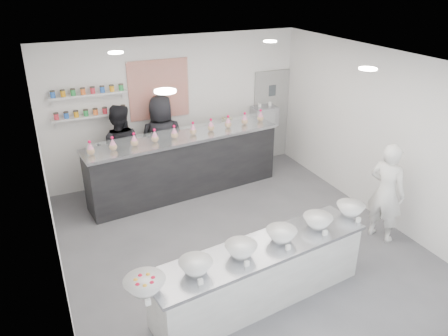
# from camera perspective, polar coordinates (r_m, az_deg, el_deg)

# --- Properties ---
(floor) EXTENTS (6.00, 6.00, 0.00)m
(floor) POSITION_cam_1_polar(r_m,az_deg,el_deg) (7.44, 1.75, -9.66)
(floor) COLOR #515156
(floor) RESTS_ON ground
(ceiling) EXTENTS (6.00, 6.00, 0.00)m
(ceiling) POSITION_cam_1_polar(r_m,az_deg,el_deg) (6.26, 2.11, 13.64)
(ceiling) COLOR white
(ceiling) RESTS_ON floor
(back_wall) EXTENTS (5.50, 0.00, 5.50)m
(back_wall) POSITION_cam_1_polar(r_m,az_deg,el_deg) (9.33, -6.30, 7.74)
(back_wall) COLOR white
(back_wall) RESTS_ON floor
(left_wall) EXTENTS (0.00, 6.00, 6.00)m
(left_wall) POSITION_cam_1_polar(r_m,az_deg,el_deg) (6.13, -21.90, -3.38)
(left_wall) COLOR white
(left_wall) RESTS_ON floor
(right_wall) EXTENTS (0.00, 6.00, 6.00)m
(right_wall) POSITION_cam_1_polar(r_m,az_deg,el_deg) (8.23, 19.43, 4.10)
(right_wall) COLOR white
(right_wall) RESTS_ON floor
(back_door) EXTENTS (0.88, 0.04, 2.10)m
(back_door) POSITION_cam_1_polar(r_m,az_deg,el_deg) (10.35, 6.11, 6.84)
(back_door) COLOR gray
(back_door) RESTS_ON floor
(pattern_panel) EXTENTS (1.25, 0.03, 1.20)m
(pattern_panel) POSITION_cam_1_polar(r_m,az_deg,el_deg) (9.09, -8.50, 10.11)
(pattern_panel) COLOR #B31E05
(pattern_panel) RESTS_ON back_wall
(jar_shelf_lower) EXTENTS (1.45, 0.22, 0.04)m
(jar_shelf_lower) POSITION_cam_1_polar(r_m,az_deg,el_deg) (8.85, -16.98, 6.53)
(jar_shelf_lower) COLOR silver
(jar_shelf_lower) RESTS_ON back_wall
(jar_shelf_upper) EXTENTS (1.45, 0.22, 0.04)m
(jar_shelf_upper) POSITION_cam_1_polar(r_m,az_deg,el_deg) (8.74, -17.32, 9.15)
(jar_shelf_upper) COLOR silver
(jar_shelf_upper) RESTS_ON back_wall
(preserve_jars) EXTENTS (1.45, 0.10, 0.56)m
(preserve_jars) POSITION_cam_1_polar(r_m,az_deg,el_deg) (8.75, -17.18, 8.24)
(preserve_jars) COLOR #DA3241
(preserve_jars) RESTS_ON jar_shelf_lower
(downlight_0) EXTENTS (0.24, 0.24, 0.02)m
(downlight_0) POSITION_cam_1_polar(r_m,az_deg,el_deg) (4.85, -7.69, 9.92)
(downlight_0) COLOR white
(downlight_0) RESTS_ON ceiling
(downlight_1) EXTENTS (0.24, 0.24, 0.02)m
(downlight_1) POSITION_cam_1_polar(r_m,az_deg,el_deg) (6.23, 18.28, 12.21)
(downlight_1) COLOR white
(downlight_1) RESTS_ON ceiling
(downlight_2) EXTENTS (0.24, 0.24, 0.02)m
(downlight_2) POSITION_cam_1_polar(r_m,az_deg,el_deg) (7.33, -13.96, 14.43)
(downlight_2) COLOR white
(downlight_2) RESTS_ON ceiling
(downlight_3) EXTENTS (0.24, 0.24, 0.02)m
(downlight_3) POSITION_cam_1_polar(r_m,az_deg,el_deg) (8.31, 6.03, 16.14)
(downlight_3) COLOR white
(downlight_3) RESTS_ON ceiling
(prep_counter) EXTENTS (3.21, 1.11, 0.86)m
(prep_counter) POSITION_cam_1_polar(r_m,az_deg,el_deg) (6.09, 4.77, -13.65)
(prep_counter) COLOR #A8A7A3
(prep_counter) RESTS_ON floor
(back_bar) EXTENTS (3.99, 1.14, 1.22)m
(back_bar) POSITION_cam_1_polar(r_m,az_deg,el_deg) (8.76, -5.09, 0.39)
(back_bar) COLOR black
(back_bar) RESTS_ON floor
(sneeze_guard) EXTENTS (3.86, 0.43, 0.33)m
(sneeze_guard) POSITION_cam_1_polar(r_m,az_deg,el_deg) (8.18, -4.24, 4.50)
(sneeze_guard) COLOR white
(sneeze_guard) RESTS_ON back_bar
(espresso_ledge) EXTENTS (1.23, 0.39, 0.91)m
(espresso_ledge) POSITION_cam_1_polar(r_m,az_deg,el_deg) (10.05, 2.79, 2.80)
(espresso_ledge) COLOR #A8A7A3
(espresso_ledge) RESTS_ON floor
(espresso_machine) EXTENTS (0.56, 0.39, 0.43)m
(espresso_machine) POSITION_cam_1_polar(r_m,az_deg,el_deg) (10.03, 5.30, 6.76)
(espresso_machine) COLOR #93969E
(espresso_machine) RESTS_ON espresso_ledge
(cup_stacks) EXTENTS (0.24, 0.24, 0.31)m
(cup_stacks) POSITION_cam_1_polar(r_m,az_deg,el_deg) (9.64, 0.39, 5.74)
(cup_stacks) COLOR tan
(cup_stacks) RESTS_ON espresso_ledge
(prep_bowls) EXTENTS (3.71, 0.98, 0.17)m
(prep_bowls) POSITION_cam_1_polar(r_m,az_deg,el_deg) (5.79, 4.95, -9.67)
(prep_bowls) COLOR white
(prep_bowls) RESTS_ON prep_counter
(label_cards) EXTENTS (3.31, 0.04, 0.07)m
(label_cards) POSITION_cam_1_polar(r_m,az_deg,el_deg) (5.43, 7.04, -13.09)
(label_cards) COLOR white
(label_cards) RESTS_ON prep_counter
(cookie_bags) EXTENTS (3.73, 0.54, 0.26)m
(cookie_bags) POSITION_cam_1_polar(r_m,az_deg,el_deg) (8.48, -5.28, 4.95)
(cookie_bags) COLOR pink
(cookie_bags) RESTS_ON back_bar
(woman_prep) EXTENTS (0.59, 0.72, 1.71)m
(woman_prep) POSITION_cam_1_polar(r_m,az_deg,el_deg) (7.62, 20.43, -3.01)
(woman_prep) COLOR white
(woman_prep) RESTS_ON floor
(staff_left) EXTENTS (1.09, 0.97, 1.85)m
(staff_left) POSITION_cam_1_polar(r_m,az_deg,el_deg) (8.85, -13.40, 2.28)
(staff_left) COLOR black
(staff_left) RESTS_ON floor
(staff_right) EXTENTS (1.01, 0.73, 1.93)m
(staff_right) POSITION_cam_1_polar(r_m,az_deg,el_deg) (9.02, -8.03, 3.43)
(staff_right) COLOR black
(staff_right) RESTS_ON floor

